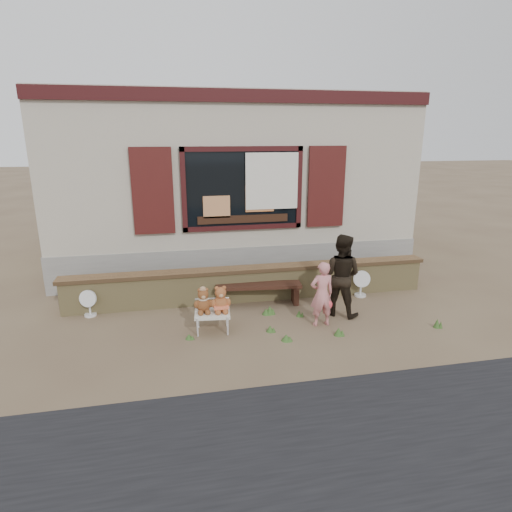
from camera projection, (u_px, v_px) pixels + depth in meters
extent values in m
plane|color=brown|center=(263.00, 320.00, 7.47)|extent=(80.00, 80.00, 0.00)
cube|color=gray|center=(226.00, 163.00, 11.05)|extent=(8.00, 5.00, 3.20)
cube|color=gray|center=(227.00, 238.00, 11.60)|extent=(8.04, 5.04, 0.80)
cube|color=black|center=(243.00, 189.00, 8.76)|extent=(2.30, 0.04, 1.50)
cube|color=#350F10|center=(242.00, 149.00, 8.53)|extent=(2.50, 0.08, 0.10)
cube|color=#350F10|center=(243.00, 227.00, 8.97)|extent=(2.50, 0.08, 0.10)
cube|color=#350F10|center=(184.00, 190.00, 8.52)|extent=(0.10, 0.08, 1.70)
cube|color=#350F10|center=(299.00, 188.00, 8.98)|extent=(0.10, 0.08, 1.70)
cube|color=#340F0E|center=(153.00, 191.00, 8.39)|extent=(0.80, 0.07, 1.70)
cube|color=#340F0E|center=(326.00, 187.00, 9.08)|extent=(0.80, 0.07, 1.70)
cube|color=silver|center=(272.00, 181.00, 8.77)|extent=(1.10, 0.02, 1.15)
cube|color=#350F10|center=(242.00, 96.00, 8.28)|extent=(8.00, 0.12, 0.25)
cube|color=black|center=(243.00, 219.00, 8.91)|extent=(1.90, 0.06, 0.16)
cube|color=tan|center=(217.00, 207.00, 8.73)|extent=(0.55, 0.06, 0.45)
cube|color=#E08447|center=(260.00, 198.00, 8.86)|extent=(0.60, 0.06, 0.55)
cube|color=tan|center=(252.00, 285.00, 8.33)|extent=(7.00, 0.30, 0.60)
cube|color=brown|center=(252.00, 269.00, 8.24)|extent=(7.10, 0.36, 0.07)
cube|color=black|center=(259.00, 286.00, 8.06)|extent=(1.64, 0.51, 0.06)
cube|color=black|center=(221.00, 297.00, 8.05)|extent=(0.13, 0.31, 0.34)
cube|color=black|center=(295.00, 295.00, 8.18)|extent=(0.13, 0.31, 0.34)
cube|color=silver|center=(212.00, 313.00, 6.97)|extent=(0.61, 0.56, 0.04)
cylinder|color=silver|center=(198.00, 329.00, 6.79)|extent=(0.03, 0.03, 0.31)
cylinder|color=silver|center=(228.00, 328.00, 6.84)|extent=(0.03, 0.03, 0.31)
cylinder|color=silver|center=(198.00, 318.00, 7.21)|extent=(0.03, 0.03, 0.31)
cylinder|color=silver|center=(227.00, 316.00, 7.25)|extent=(0.03, 0.03, 0.31)
imported|color=pink|center=(322.00, 294.00, 7.14)|extent=(0.42, 0.29, 1.12)
imported|color=black|center=(341.00, 275.00, 7.53)|extent=(0.91, 0.89, 1.48)
cylinder|color=white|center=(91.00, 315.00, 7.65)|extent=(0.21, 0.21, 0.04)
cylinder|color=white|center=(90.00, 308.00, 7.61)|extent=(0.03, 0.03, 0.27)
cylinder|color=white|center=(89.00, 298.00, 7.56)|extent=(0.32, 0.18, 0.31)
cylinder|color=silver|center=(360.00, 295.00, 8.58)|extent=(0.23, 0.23, 0.04)
cylinder|color=silver|center=(361.00, 288.00, 8.54)|extent=(0.04, 0.04, 0.29)
cylinder|color=silver|center=(361.00, 278.00, 8.48)|extent=(0.35, 0.17, 0.34)
cone|color=#385C25|center=(299.00, 313.00, 7.61)|extent=(0.10, 0.10, 0.12)
cone|color=#385C25|center=(437.00, 323.00, 7.17)|extent=(0.11, 0.11, 0.16)
cone|color=#385C25|center=(266.00, 312.00, 7.69)|extent=(0.15, 0.15, 0.11)
cone|color=#385C25|center=(286.00, 338.00, 6.72)|extent=(0.16, 0.16, 0.11)
cone|color=#385C25|center=(270.00, 310.00, 7.72)|extent=(0.16, 0.16, 0.15)
cone|color=#385C25|center=(189.00, 336.00, 6.78)|extent=(0.12, 0.12, 0.08)
cone|color=#385C25|center=(338.00, 331.00, 6.90)|extent=(0.15, 0.15, 0.13)
cone|color=#385C25|center=(270.00, 329.00, 7.03)|extent=(0.13, 0.13, 0.11)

